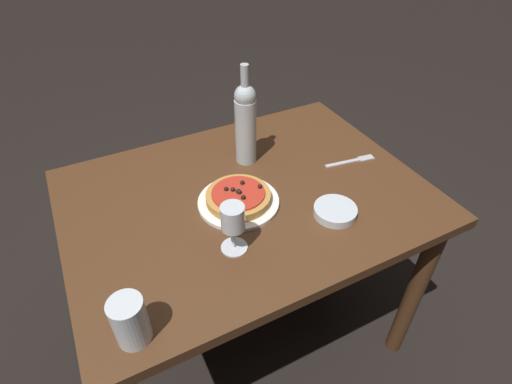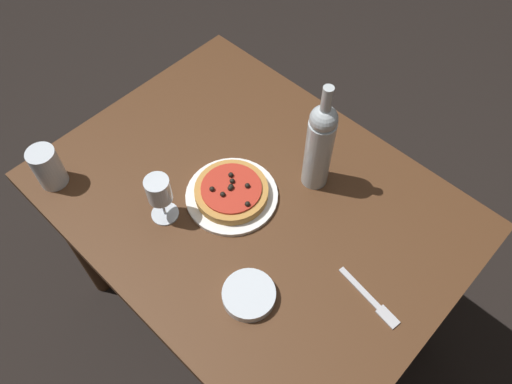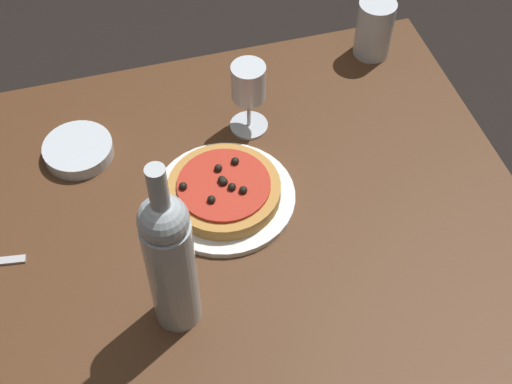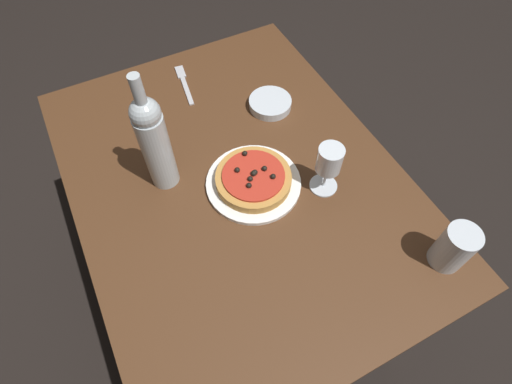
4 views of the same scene
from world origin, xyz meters
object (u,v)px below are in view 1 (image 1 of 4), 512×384
at_px(water_cup, 130,321).
at_px(dining_table, 247,219).
at_px(pizza, 238,196).
at_px(dinner_plate, 239,202).
at_px(fork, 353,161).
at_px(wine_bottle, 246,122).
at_px(side_bowl, 335,211).
at_px(wine_glass, 233,221).

bearing_deg(water_cup, dining_table, 37.29).
bearing_deg(pizza, dinner_plate, 153.40).
relative_size(dinner_plate, pizza, 1.26).
relative_size(dining_table, fork, 6.01).
relative_size(dinner_plate, fork, 1.35).
relative_size(dining_table, pizza, 5.64).
bearing_deg(pizza, wine_bottle, 58.24).
xyz_separation_m(dining_table, side_bowl, (0.19, -0.20, 0.12)).
bearing_deg(pizza, dining_table, 36.64).
bearing_deg(fork, water_cup, -151.09).
distance_m(dining_table, side_bowl, 0.30).
bearing_deg(pizza, wine_glass, -118.85).
distance_m(pizza, side_bowl, 0.29).
distance_m(wine_bottle, water_cup, 0.71).
bearing_deg(wine_bottle, wine_glass, -120.48).
bearing_deg(dining_table, dinner_plate, -143.44).
height_order(pizza, wine_glass, wine_glass).
bearing_deg(water_cup, pizza, 37.36).
bearing_deg(dinner_plate, wine_glass, -118.82).
distance_m(side_bowl, fork, 0.29).
bearing_deg(wine_glass, dinner_plate, 61.18).
xyz_separation_m(dinner_plate, pizza, (0.00, -0.00, 0.02)).
height_order(wine_glass, water_cup, wine_glass).
distance_m(dining_table, wine_bottle, 0.32).
relative_size(wine_glass, fork, 0.80).
bearing_deg(wine_glass, side_bowl, -2.51).
relative_size(dinner_plate, water_cup, 2.02).
bearing_deg(wine_bottle, side_bowl, -73.51).
relative_size(wine_bottle, fork, 1.86).
bearing_deg(side_bowl, pizza, 143.20).
bearing_deg(side_bowl, dining_table, 132.75).
relative_size(dining_table, side_bowl, 8.70).
bearing_deg(pizza, side_bowl, -36.80).
relative_size(wine_glass, side_bowl, 1.16).
height_order(wine_bottle, fork, wine_bottle).
bearing_deg(pizza, water_cup, -142.64).
bearing_deg(water_cup, side_bowl, 11.30).
distance_m(dinner_plate, pizza, 0.02).
relative_size(dinner_plate, wine_glass, 1.67).
bearing_deg(dinner_plate, dining_table, 36.56).
height_order(pizza, water_cup, water_cup).
bearing_deg(dining_table, wine_bottle, 64.30).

